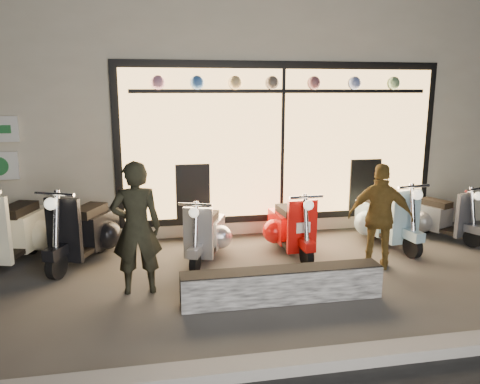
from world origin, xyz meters
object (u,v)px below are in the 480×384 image
(scooter_red, at_px, (289,226))
(woman, at_px, (380,217))
(man, at_px, (136,228))
(scooter_silver, at_px, (207,233))
(graffiti_barrier, at_px, (282,285))

(scooter_red, height_order, woman, woman)
(man, relative_size, woman, 1.11)
(man, bearing_deg, scooter_silver, -132.71)
(scooter_silver, distance_m, woman, 2.47)
(man, bearing_deg, scooter_red, -154.95)
(scooter_red, bearing_deg, man, -157.35)
(scooter_silver, xyz_separation_m, man, (-0.96, -1.09, 0.44))
(scooter_red, bearing_deg, scooter_silver, 176.96)
(scooter_red, distance_m, woman, 1.40)
(woman, bearing_deg, graffiti_barrier, 52.21)
(scooter_red, xyz_separation_m, woman, (1.01, -0.91, 0.34))
(graffiti_barrier, distance_m, woman, 1.85)
(man, distance_m, woman, 3.25)
(scooter_silver, distance_m, scooter_red, 1.27)
(scooter_silver, height_order, woman, woman)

